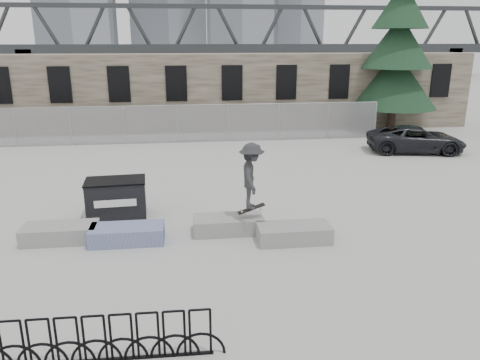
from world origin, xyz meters
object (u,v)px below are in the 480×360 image
spruce_tree (398,49)px  bike_rack (95,340)px  planter_offset (294,233)px  suv (416,139)px  planter_center_left (127,233)px  planter_center_right (228,224)px  dumpster (116,198)px  skateboarder (252,176)px  planter_far_left (60,232)px

spruce_tree → bike_rack: bearing=-125.7°
planter_offset → suv: 12.79m
bike_rack → planter_offset: bearing=44.7°
planter_center_left → planter_center_right: bearing=7.1°
planter_offset → spruce_tree: bearing=57.7°
bike_rack → spruce_tree: size_ratio=0.39×
planter_center_left → dumpster: (-0.52, 2.02, 0.35)m
planter_center_left → bike_rack: 5.01m
skateboarder → bike_rack: bearing=152.4°
suv → skateboarder: size_ratio=2.28×
planter_center_right → planter_offset: (1.73, -0.85, 0.00)m
planter_center_right → bike_rack: size_ratio=0.45×
spruce_tree → suv: 7.04m
planter_offset → bike_rack: bearing=-135.3°
planter_center_left → dumpster: size_ratio=1.06×
dumpster → skateboarder: (3.98, -1.82, 1.10)m
spruce_tree → suv: (-1.24, -5.59, -4.11)m
planter_far_left → skateboarder: skateboarder is taller
planter_center_right → dumpster: dumpster is taller
planter_far_left → dumpster: bearing=52.4°
planter_center_left → dumpster: bearing=104.3°
planter_center_right → spruce_tree: 18.87m
bike_rack → skateboarder: skateboarder is taller
planter_center_left → planter_far_left: bearing=170.7°
planter_far_left → planter_offset: size_ratio=1.00×
bike_rack → suv: (12.94, 14.16, 0.20)m
suv → skateboarder: 13.07m
planter_far_left → dumpster: (1.33, 1.72, 0.35)m
planter_far_left → bike_rack: 5.62m
planter_far_left → planter_center_right: (4.66, 0.05, 0.00)m
planter_center_left → spruce_tree: 20.94m
planter_far_left → planter_center_left: 1.87m
spruce_tree → suv: spruce_tree is taller
skateboarder → planter_center_right: bearing=83.6°
planter_far_left → bike_rack: bike_rack is taller
planter_center_left → planter_center_right: (2.82, 0.35, 0.00)m
spruce_tree → planter_center_right: bearing=-128.3°
bike_rack → skateboarder: bearing=56.3°
dumpster → skateboarder: skateboarder is taller
planter_offset → skateboarder: bearing=147.0°
planter_offset → spruce_tree: 18.58m
planter_center_right → bike_rack: bike_rack is taller
planter_center_right → skateboarder: size_ratio=0.99×
bike_rack → spruce_tree: (14.18, 19.74, 4.31)m
planter_far_left → spruce_tree: 22.03m
spruce_tree → skateboarder: spruce_tree is taller
planter_center_right → suv: (10.12, 8.81, 0.39)m
bike_rack → dumpster: bearing=94.2°
planter_offset → planter_center_left: bearing=173.8°
planter_center_left → spruce_tree: spruce_tree is taller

